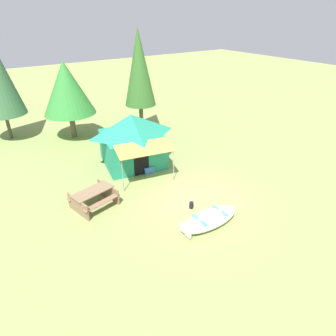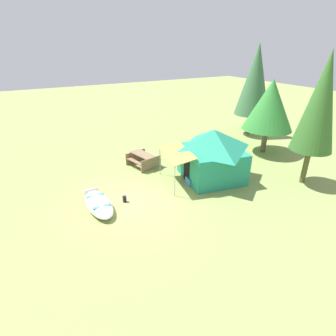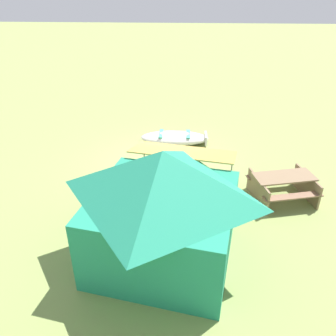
% 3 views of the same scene
% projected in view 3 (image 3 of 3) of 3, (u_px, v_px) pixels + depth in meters
% --- Properties ---
extents(ground_plane, '(80.00, 80.00, 0.00)m').
position_uv_depth(ground_plane, '(159.00, 165.00, 11.94)').
color(ground_plane, '#889851').
extents(beached_rowboat, '(2.61, 1.06, 0.44)m').
position_uv_depth(beached_rowboat, '(175.00, 138.00, 13.37)').
color(beached_rowboat, silver).
rests_on(beached_rowboat, ground_plane).
extents(canvas_cabin_tent, '(3.74, 4.64, 2.73)m').
position_uv_depth(canvas_cabin_tent, '(163.00, 206.00, 7.41)').
color(canvas_cabin_tent, '#238E6E').
rests_on(canvas_cabin_tent, ground_plane).
extents(picnic_table, '(1.98, 1.78, 0.76)m').
position_uv_depth(picnic_table, '(283.00, 185.00, 9.94)').
color(picnic_table, '#85694D').
rests_on(picnic_table, ground_plane).
extents(cooler_box, '(0.55, 0.42, 0.38)m').
position_uv_depth(cooler_box, '(163.00, 213.00, 9.21)').
color(cooler_box, '#356FB4').
rests_on(cooler_box, ground_plane).
extents(fuel_can, '(0.22, 0.22, 0.29)m').
position_uv_depth(fuel_can, '(172.00, 154.00, 12.38)').
color(fuel_can, black).
rests_on(fuel_can, ground_plane).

